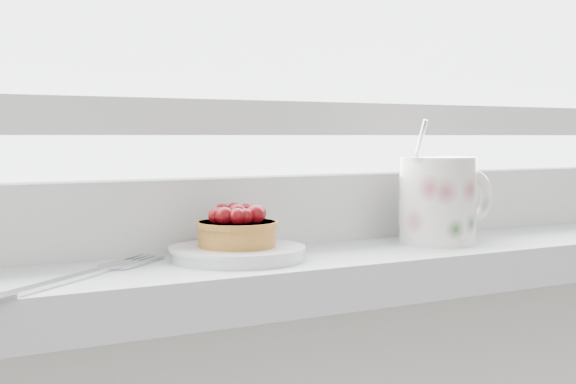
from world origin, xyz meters
TOP-DOWN VIEW (x-y plane):
  - saucer at (-0.07, 1.88)m, footprint 0.12×0.12m
  - raspberry_tart at (-0.07, 1.88)m, footprint 0.07×0.07m
  - floral_mug at (0.16, 1.88)m, footprint 0.11×0.08m
  - fork at (-0.22, 1.86)m, footprint 0.18×0.15m

SIDE VIEW (x-z plane):
  - fork at x=-0.22m, z-range 0.94..0.94m
  - saucer at x=-0.07m, z-range 0.94..0.95m
  - raspberry_tart at x=-0.07m, z-range 0.95..0.99m
  - floral_mug at x=0.16m, z-range 0.92..1.05m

